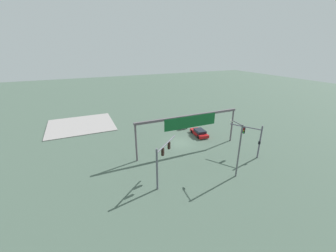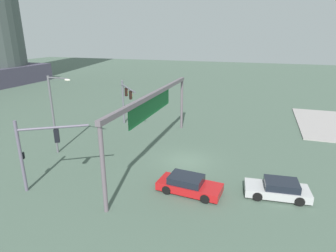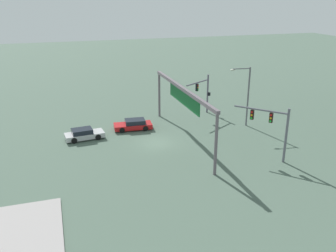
{
  "view_description": "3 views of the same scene",
  "coord_description": "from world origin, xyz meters",
  "px_view_note": "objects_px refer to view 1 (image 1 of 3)",
  "views": [
    {
      "loc": [
        15.53,
        29.31,
        15.83
      ],
      "look_at": [
        1.3,
        -2.42,
        2.56
      ],
      "focal_mm": 22.08,
      "sensor_mm": 36.0,
      "label": 1
    },
    {
      "loc": [
        -21.79,
        -5.61,
        10.61
      ],
      "look_at": [
        0.65,
        1.84,
        2.84
      ],
      "focal_mm": 29.85,
      "sensor_mm": 36.0,
      "label": 2
    },
    {
      "loc": [
        35.36,
        -10.06,
        15.23
      ],
      "look_at": [
        2.55,
        0.42,
        2.76
      ],
      "focal_mm": 39.07,
      "sensor_mm": 36.0,
      "label": 3
    }
  ],
  "objects_px": {
    "traffic_signal_opposite_side": "(162,157)",
    "sedan_car_waiting_far": "(199,132)",
    "sedan_car_approaching": "(179,124)",
    "traffic_signal_near_corner": "(253,136)",
    "streetlamp_curved_arm": "(238,146)"
  },
  "relations": [
    {
      "from": "streetlamp_curved_arm",
      "to": "sedan_car_waiting_far",
      "type": "distance_m",
      "value": 13.96
    },
    {
      "from": "traffic_signal_opposite_side",
      "to": "sedan_car_waiting_far",
      "type": "distance_m",
      "value": 16.64
    },
    {
      "from": "streetlamp_curved_arm",
      "to": "sedan_car_waiting_far",
      "type": "height_order",
      "value": "streetlamp_curved_arm"
    },
    {
      "from": "sedan_car_waiting_far",
      "to": "sedan_car_approaching",
      "type": "bearing_deg",
      "value": 18.02
    },
    {
      "from": "traffic_signal_near_corner",
      "to": "streetlamp_curved_arm",
      "type": "distance_m",
      "value": 6.57
    },
    {
      "from": "traffic_signal_opposite_side",
      "to": "streetlamp_curved_arm",
      "type": "xyz_separation_m",
      "value": [
        -9.39,
        2.32,
        0.6
      ]
    },
    {
      "from": "sedan_car_waiting_far",
      "to": "traffic_signal_opposite_side",
      "type": "bearing_deg",
      "value": 136.62
    },
    {
      "from": "streetlamp_curved_arm",
      "to": "sedan_car_approaching",
      "type": "height_order",
      "value": "streetlamp_curved_arm"
    },
    {
      "from": "traffic_signal_opposite_side",
      "to": "streetlamp_curved_arm",
      "type": "relative_size",
      "value": 0.74
    },
    {
      "from": "traffic_signal_near_corner",
      "to": "sedan_car_approaching",
      "type": "height_order",
      "value": "traffic_signal_near_corner"
    },
    {
      "from": "streetlamp_curved_arm",
      "to": "sedan_car_waiting_far",
      "type": "bearing_deg",
      "value": -6.77
    },
    {
      "from": "traffic_signal_opposite_side",
      "to": "streetlamp_curved_arm",
      "type": "bearing_deg",
      "value": -55.75
    },
    {
      "from": "traffic_signal_opposite_side",
      "to": "sedan_car_waiting_far",
      "type": "xyz_separation_m",
      "value": [
        -12.24,
        -10.84,
        -3.08
      ]
    },
    {
      "from": "traffic_signal_opposite_side",
      "to": "sedan_car_approaching",
      "type": "height_order",
      "value": "traffic_signal_opposite_side"
    },
    {
      "from": "sedan_car_approaching",
      "to": "sedan_car_waiting_far",
      "type": "xyz_separation_m",
      "value": [
        -1.37,
        5.94,
        0.0
      ]
    }
  ]
}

